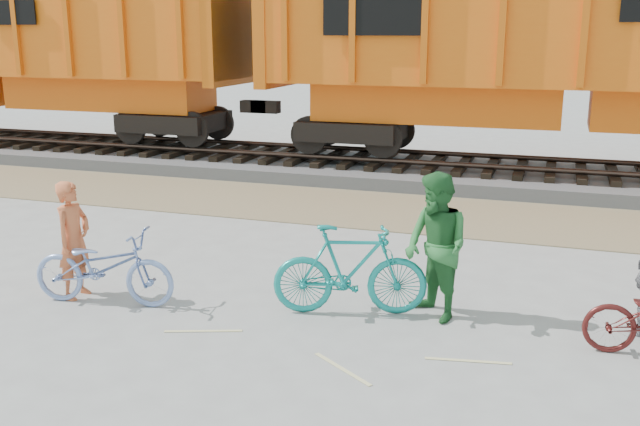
# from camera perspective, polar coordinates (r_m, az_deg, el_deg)

# --- Properties ---
(ground) EXTENTS (120.00, 120.00, 0.00)m
(ground) POSITION_cam_1_polar(r_m,az_deg,el_deg) (8.74, -0.96, -8.30)
(ground) COLOR #9E9E99
(ground) RESTS_ON ground
(gravel_strip) EXTENTS (120.00, 3.00, 0.02)m
(gravel_strip) POSITION_cam_1_polar(r_m,az_deg,el_deg) (13.79, 6.72, 0.12)
(gravel_strip) COLOR #8B7556
(gravel_strip) RESTS_ON ground
(ballast_bed) EXTENTS (120.00, 4.00, 0.30)m
(ballast_bed) POSITION_cam_1_polar(r_m,az_deg,el_deg) (17.13, 9.20, 3.28)
(ballast_bed) COLOR slate
(ballast_bed) RESTS_ON ground
(track) EXTENTS (120.00, 2.60, 0.24)m
(track) POSITION_cam_1_polar(r_m,az_deg,el_deg) (17.07, 9.24, 4.35)
(track) COLOR black
(track) RESTS_ON ballast_bed
(hopper_car_left) EXTENTS (14.00, 3.13, 4.65)m
(hopper_car_left) POSITION_cam_1_polar(r_m,az_deg,el_deg) (22.18, -23.42, 12.21)
(hopper_car_left) COLOR black
(hopper_car_left) RESTS_ON track
(hopper_car_center) EXTENTS (14.00, 3.13, 4.65)m
(hopper_car_center) POSITION_cam_1_polar(r_m,az_deg,el_deg) (16.61, 20.17, 12.20)
(hopper_car_center) COLOR black
(hopper_car_center) RESTS_ON track
(bicycle_blue) EXTENTS (1.93, 0.92, 0.97)m
(bicycle_blue) POSITION_cam_1_polar(r_m,az_deg,el_deg) (9.40, -16.92, -4.15)
(bicycle_blue) COLOR #7C95D0
(bicycle_blue) RESTS_ON ground
(bicycle_teal) EXTENTS (1.95, 1.03, 1.12)m
(bicycle_teal) POSITION_cam_1_polar(r_m,az_deg,el_deg) (8.66, 2.42, -4.56)
(bicycle_teal) COLOR #158982
(bicycle_teal) RESTS_ON ground
(person_solo) EXTENTS (0.37, 0.56, 1.54)m
(person_solo) POSITION_cam_1_polar(r_m,az_deg,el_deg) (9.68, -19.12, -2.04)
(person_solo) COLOR #CE6237
(person_solo) RESTS_ON ground
(person_man) EXTENTS (1.09, 1.09, 1.78)m
(person_man) POSITION_cam_1_polar(r_m,az_deg,el_deg) (8.54, 9.28, -2.71)
(person_man) COLOR #276930
(person_man) RESTS_ON ground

